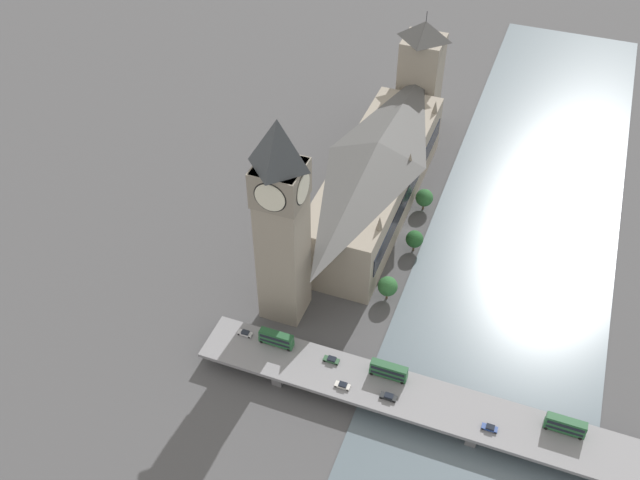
% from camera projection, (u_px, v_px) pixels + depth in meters
% --- Properties ---
extents(ground_plane, '(600.00, 600.00, 0.00)m').
position_uv_depth(ground_plane, '(409.00, 232.00, 255.55)').
color(ground_plane, '#4C4C4F').
extents(river_water, '(64.59, 360.00, 0.30)m').
position_uv_depth(river_water, '(517.00, 257.00, 245.48)').
color(river_water, slate).
rests_on(river_water, ground_plane).
extents(parliament_hall, '(25.88, 94.32, 29.80)m').
position_uv_depth(parliament_hall, '(376.00, 177.00, 255.20)').
color(parliament_hall, gray).
rests_on(parliament_hall, ground_plane).
extents(clock_tower, '(14.01, 14.01, 71.12)m').
position_uv_depth(clock_tower, '(282.00, 217.00, 202.52)').
color(clock_tower, gray).
rests_on(clock_tower, ground_plane).
extents(victoria_tower, '(15.98, 15.98, 51.77)m').
position_uv_depth(victoria_tower, '(420.00, 76.00, 290.00)').
color(victoria_tower, gray).
rests_on(victoria_tower, ground_plane).
extents(road_bridge, '(161.18, 15.84, 5.35)m').
position_uv_depth(road_bridge, '(477.00, 418.00, 192.95)').
color(road_bridge, slate).
rests_on(road_bridge, ground_plane).
extents(double_decker_bus_lead, '(10.50, 2.60, 4.84)m').
position_uv_depth(double_decker_bus_lead, '(276.00, 338.00, 208.79)').
color(double_decker_bus_lead, '#235B33').
rests_on(double_decker_bus_lead, road_bridge).
extents(double_decker_bus_mid, '(10.80, 2.65, 5.00)m').
position_uv_depth(double_decker_bus_mid, '(389.00, 370.00, 200.12)').
color(double_decker_bus_mid, '#235B33').
rests_on(double_decker_bus_mid, road_bridge).
extents(double_decker_bus_rear, '(10.67, 2.56, 5.05)m').
position_uv_depth(double_decker_bus_rear, '(566.00, 425.00, 186.94)').
color(double_decker_bus_rear, '#235B33').
rests_on(double_decker_bus_rear, road_bridge).
extents(car_northbound_lead, '(4.66, 1.92, 1.44)m').
position_uv_depth(car_northbound_lead, '(331.00, 360.00, 205.43)').
color(car_northbound_lead, '#2D5638').
rests_on(car_northbound_lead, road_bridge).
extents(car_northbound_mid, '(4.40, 1.91, 1.33)m').
position_uv_depth(car_northbound_mid, '(343.00, 385.00, 198.86)').
color(car_northbound_mid, silver).
rests_on(car_northbound_mid, road_bridge).
extents(car_northbound_tail, '(4.68, 1.93, 1.49)m').
position_uv_depth(car_northbound_tail, '(388.00, 397.00, 195.96)').
color(car_northbound_tail, black).
rests_on(car_northbound_tail, road_bridge).
extents(car_southbound_lead, '(4.37, 1.87, 1.40)m').
position_uv_depth(car_southbound_lead, '(245.00, 333.00, 212.79)').
color(car_southbound_lead, silver).
rests_on(car_southbound_lead, road_bridge).
extents(car_southbound_mid, '(4.26, 1.84, 1.32)m').
position_uv_depth(car_southbound_mid, '(490.00, 428.00, 188.78)').
color(car_southbound_mid, navy).
rests_on(car_southbound_mid, road_bridge).
extents(tree_embankment_near, '(6.09, 6.09, 8.34)m').
position_uv_depth(tree_embankment_near, '(414.00, 239.00, 244.84)').
color(tree_embankment_near, brown).
rests_on(tree_embankment_near, ground_plane).
extents(tree_embankment_mid, '(6.48, 6.48, 8.79)m').
position_uv_depth(tree_embankment_mid, '(388.00, 286.00, 227.86)').
color(tree_embankment_mid, brown).
rests_on(tree_embankment_mid, ground_plane).
extents(tree_embankment_far, '(6.49, 6.49, 8.60)m').
position_uv_depth(tree_embankment_far, '(424.00, 198.00, 261.42)').
color(tree_embankment_far, brown).
rests_on(tree_embankment_far, ground_plane).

